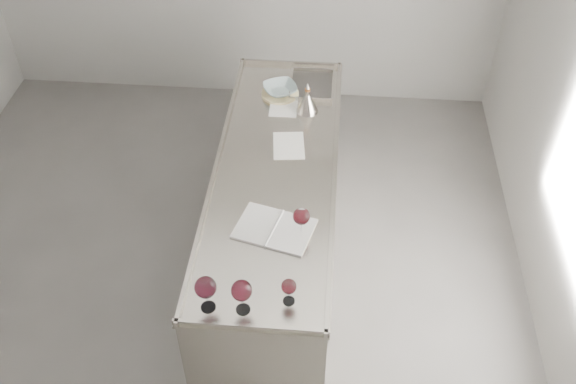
# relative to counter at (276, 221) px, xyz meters

# --- Properties ---
(room_shell) EXTENTS (4.54, 5.04, 2.84)m
(room_shell) POSITION_rel_counter_xyz_m (-0.50, -0.30, 0.93)
(room_shell) COLOR #565350
(room_shell) RESTS_ON ground
(counter) EXTENTS (0.77, 2.42, 0.97)m
(counter) POSITION_rel_counter_xyz_m (0.00, 0.00, 0.00)
(counter) COLOR gray
(counter) RESTS_ON ground
(wine_glass_left) EXTENTS (0.11, 0.11, 0.21)m
(wine_glass_left) POSITION_rel_counter_xyz_m (-0.23, -1.08, 0.62)
(wine_glass_left) COLOR white
(wine_glass_left) RESTS_ON counter
(wine_glass_middle) EXTENTS (0.11, 0.11, 0.21)m
(wine_glass_middle) POSITION_rel_counter_xyz_m (-0.05, -1.08, 0.61)
(wine_glass_middle) COLOR white
(wine_glass_middle) RESTS_ON counter
(wine_glass_right) EXTENTS (0.09, 0.09, 0.18)m
(wine_glass_right) POSITION_rel_counter_xyz_m (0.20, -0.54, 0.60)
(wine_glass_right) COLOR white
(wine_glass_right) RESTS_ON counter
(wine_glass_small) EXTENTS (0.08, 0.08, 0.16)m
(wine_glass_small) POSITION_rel_counter_xyz_m (0.17, -1.01, 0.58)
(wine_glass_small) COLOR white
(wine_glass_small) RESTS_ON counter
(notebook) EXTENTS (0.48, 0.39, 0.02)m
(notebook) POSITION_rel_counter_xyz_m (0.05, -0.52, 0.47)
(notebook) COLOR silver
(notebook) RESTS_ON counter
(loose_paper_top) EXTENTS (0.23, 0.30, 0.00)m
(loose_paper_top) POSITION_rel_counter_xyz_m (0.07, 0.22, 0.47)
(loose_paper_top) COLOR white
(loose_paper_top) RESTS_ON counter
(loose_paper_under) EXTENTS (0.19, 0.27, 0.00)m
(loose_paper_under) POSITION_rel_counter_xyz_m (-0.01, 0.66, 0.47)
(loose_paper_under) COLOR silver
(loose_paper_under) RESTS_ON counter
(trivet) EXTENTS (0.32, 0.32, 0.02)m
(trivet) POSITION_rel_counter_xyz_m (-0.04, 0.79, 0.48)
(trivet) COLOR beige
(trivet) RESTS_ON counter
(ceramic_bowl) EXTENTS (0.30, 0.30, 0.06)m
(ceramic_bowl) POSITION_rel_counter_xyz_m (-0.04, 0.79, 0.52)
(ceramic_bowl) COLOR #97ADB0
(ceramic_bowl) RESTS_ON trivet
(wine_funnel) EXTENTS (0.15, 0.15, 0.23)m
(wine_funnel) POSITION_rel_counter_xyz_m (0.16, 0.61, 0.54)
(wine_funnel) COLOR #9F978E
(wine_funnel) RESTS_ON counter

